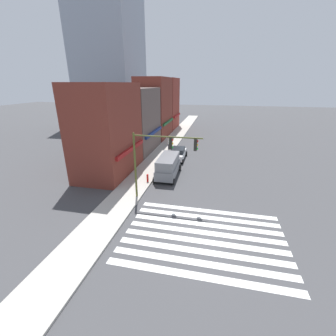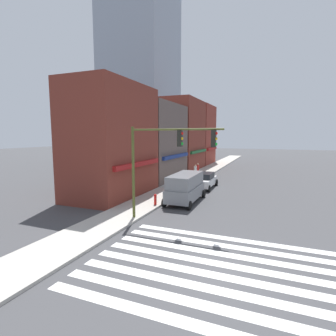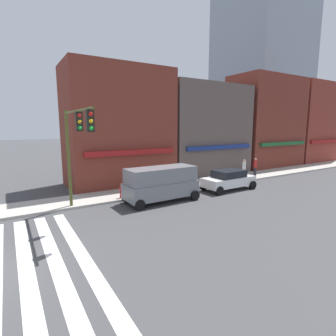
% 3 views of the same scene
% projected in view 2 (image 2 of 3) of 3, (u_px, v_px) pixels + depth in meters
% --- Properties ---
extents(ground_plane, '(200.00, 200.00, 0.00)m').
position_uv_depth(ground_plane, '(218.00, 270.00, 10.72)').
color(ground_plane, '#424244').
extents(sidewalk_left, '(120.00, 3.00, 0.15)m').
position_uv_depth(sidewalk_left, '(73.00, 240.00, 13.52)').
color(sidewalk_left, '#B2ADA3').
rests_on(sidewalk_left, ground_plane).
extents(crosswalk_stripes, '(7.36, 10.80, 0.01)m').
position_uv_depth(crosswalk_stripes, '(218.00, 269.00, 10.72)').
color(crosswalk_stripes, silver).
rests_on(crosswalk_stripes, ground_plane).
extents(storefront_row, '(36.73, 5.30, 10.92)m').
position_uv_depth(storefront_row, '(171.00, 138.00, 36.48)').
color(storefront_row, maroon).
rests_on(storefront_row, ground_plane).
extents(tower_distant, '(16.73, 15.05, 40.69)m').
position_uv_depth(tower_distant, '(141.00, 74.00, 64.55)').
color(tower_distant, '#939EAD').
rests_on(tower_distant, ground_plane).
extents(traffic_signal, '(0.32, 5.81, 6.00)m').
position_uv_depth(traffic_signal, '(164.00, 153.00, 15.77)').
color(traffic_signal, '#474C1E').
rests_on(traffic_signal, ground_plane).
extents(van_grey, '(5.05, 2.22, 2.34)m').
position_uv_depth(van_grey, '(185.00, 187.00, 21.40)').
color(van_grey, slate).
rests_on(van_grey, ground_plane).
extents(sedan_white, '(4.43, 2.02, 1.59)m').
position_uv_depth(sedan_white, '(204.00, 180.00, 27.17)').
color(sedan_white, white).
rests_on(sedan_white, ground_plane).
extents(pedestrian_red_jacket, '(0.32, 0.32, 1.77)m').
position_uv_depth(pedestrian_red_jacket, '(198.00, 170.00, 33.43)').
color(pedestrian_red_jacket, '#23232D').
rests_on(pedestrian_red_jacket, sidewalk_left).
extents(pedestrian_white_shirt, '(0.32, 0.32, 1.77)m').
position_uv_depth(pedestrian_white_shirt, '(195.00, 172.00, 31.72)').
color(pedestrian_white_shirt, '#23232D').
rests_on(pedestrian_white_shirt, sidewalk_left).
extents(fire_hydrant, '(0.24, 0.24, 0.84)m').
position_uv_depth(fire_hydrant, '(155.00, 199.00, 20.09)').
color(fire_hydrant, red).
rests_on(fire_hydrant, sidewalk_left).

